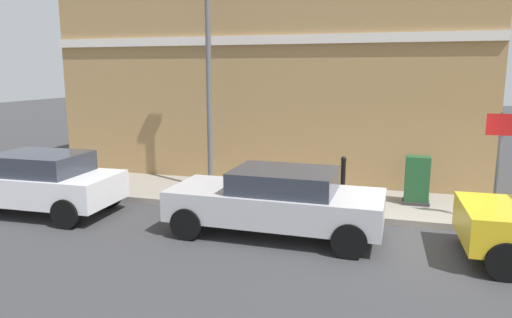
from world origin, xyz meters
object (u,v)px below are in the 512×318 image
car_white (35,181)px  bollard_near_cabinet (343,176)px  street_sign (499,151)px  car_silver (277,200)px  bollard_far_kerb (267,182)px  utility_cabinet (417,182)px  lamppost (209,69)px

car_white → bollard_near_cabinet: car_white is taller
car_white → street_sign: bearing=-171.7°
bollard_near_cabinet → car_silver: bearing=159.1°
car_silver → street_sign: street_sign is taller
bollard_near_cabinet → bollard_far_kerb: size_ratio=1.00×
utility_cabinet → lamppost: lamppost is taller
utility_cabinet → lamppost: (-0.02, 5.23, 2.62)m
car_silver → lamppost: lamppost is taller
car_silver → utility_cabinet: car_silver is taller
car_white → street_sign: (1.75, -10.01, 0.92)m
car_silver → street_sign: size_ratio=1.86×
utility_cabinet → street_sign: size_ratio=0.50×
utility_cabinet → bollard_near_cabinet: 1.74m
bollard_far_kerb → lamppost: size_ratio=0.18×
car_silver → bollard_far_kerb: size_ratio=4.12×
bollard_near_cabinet → bollard_far_kerb: bearing=127.4°
car_white → utility_cabinet: size_ratio=3.49×
car_white → bollard_far_kerb: 5.38m
bollard_far_kerb → lamppost: bearing=59.0°
bollard_far_kerb → car_silver: bearing=-157.7°
street_sign → bollard_near_cabinet: bearing=71.8°
car_white → street_sign: size_ratio=1.75×
car_silver → bollard_near_cabinet: (2.70, -1.03, -0.01)m
utility_cabinet → bollard_near_cabinet: bearing=86.7°
car_silver → bollard_far_kerb: bearing=-66.7°
car_silver → lamppost: (2.58, 2.46, 2.59)m
utility_cabinet → bollard_near_cabinet: (0.10, 1.74, 0.02)m
car_white → utility_cabinet: 8.93m
car_silver → bollard_far_kerb: (1.46, 0.60, -0.01)m
lamppost → bollard_near_cabinet: bearing=-88.0°
lamppost → car_white: bearing=129.5°
utility_cabinet → bollard_near_cabinet: size_ratio=1.11×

